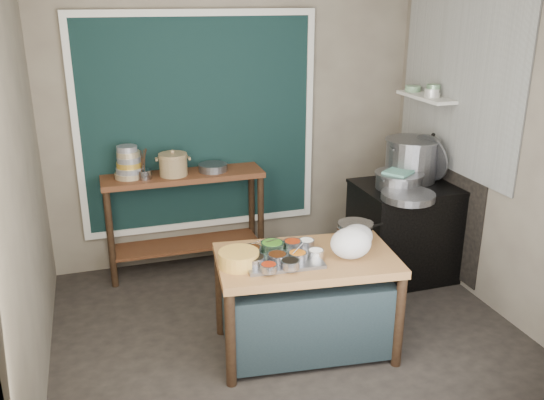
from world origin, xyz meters
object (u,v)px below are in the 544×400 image
object	(u,v)px
stove_block	(406,232)
saucepan	(355,232)
yellow_basin	(239,259)
utensil_cup	(144,174)
back_counter	(186,222)
prep_table	(305,303)
steamer	(399,180)
condiment_tray	(282,259)
stock_pot	(411,160)
ceramic_crock	(173,166)

from	to	relation	value
stove_block	saucepan	xyz separation A→B (m)	(-0.87, -0.71, 0.40)
yellow_basin	utensil_cup	size ratio (longest dim) A/B	2.00
back_counter	yellow_basin	world-z (taller)	back_counter
prep_table	yellow_basin	distance (m)	0.65
utensil_cup	steamer	bearing A→B (deg)	-18.85
condiment_tray	utensil_cup	bearing A→B (deg)	116.15
prep_table	utensil_cup	distance (m)	1.90
condiment_tray	saucepan	size ratio (longest dim) A/B	1.97
utensil_cup	stock_pot	bearing A→B (deg)	-13.27
condiment_tray	ceramic_crock	size ratio (longest dim) A/B	1.96
prep_table	saucepan	xyz separation A→B (m)	(0.43, 0.14, 0.45)
saucepan	prep_table	bearing A→B (deg)	-174.91
stove_block	condiment_tray	bearing A→B (deg)	-149.68
condiment_tray	saucepan	bearing A→B (deg)	14.21
stock_pot	steamer	xyz separation A→B (m)	(-0.21, -0.17, -0.12)
saucepan	steamer	size ratio (longest dim) A/B	0.61
back_counter	steamer	xyz separation A→B (m)	(1.76, -0.77, 0.48)
condiment_tray	stock_pot	distance (m)	1.88
saucepan	steamer	distance (m)	1.00
back_counter	condiment_tray	xyz separation A→B (m)	(0.41, -1.60, 0.29)
condiment_tray	steamer	distance (m)	1.59
back_counter	saucepan	distance (m)	1.81
prep_table	utensil_cup	bearing A→B (deg)	128.43
saucepan	ceramic_crock	xyz separation A→B (m)	(-1.12, 1.41, 0.22)
utensil_cup	steamer	world-z (taller)	utensil_cup
utensil_cup	ceramic_crock	bearing A→B (deg)	5.15
utensil_cup	steamer	xyz separation A→B (m)	(2.11, -0.72, -0.04)
stock_pot	steamer	distance (m)	0.30
yellow_basin	steamer	distance (m)	1.84
prep_table	steamer	size ratio (longest dim) A/B	2.87
saucepan	condiment_tray	bearing A→B (deg)	-178.30
prep_table	saucepan	size ratio (longest dim) A/B	4.71
utensil_cup	ceramic_crock	distance (m)	0.27
prep_table	condiment_tray	distance (m)	0.43
prep_table	yellow_basin	bearing A→B (deg)	-173.07
stove_block	steamer	distance (m)	0.54
back_counter	stock_pot	size ratio (longest dim) A/B	2.96
condiment_tray	yellow_basin	bearing A→B (deg)	176.72
prep_table	stove_block	world-z (taller)	stove_block
back_counter	utensil_cup	bearing A→B (deg)	-171.35
steamer	stock_pot	bearing A→B (deg)	39.55
yellow_basin	utensil_cup	xyz separation A→B (m)	(-0.46, 1.53, 0.19)
saucepan	stock_pot	world-z (taller)	stock_pot
stove_block	ceramic_crock	distance (m)	2.19
stove_block	stock_pot	distance (m)	0.66
condiment_tray	stock_pot	bearing A→B (deg)	32.65
back_counter	yellow_basin	bearing A→B (deg)	-85.95
prep_table	stove_block	size ratio (longest dim) A/B	1.39
back_counter	stock_pot	xyz separation A→B (m)	(1.97, -0.60, 0.60)
prep_table	back_counter	world-z (taller)	back_counter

